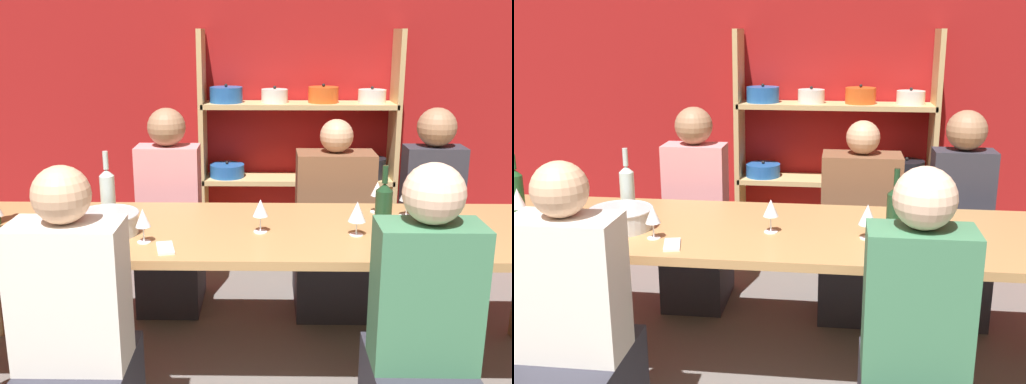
% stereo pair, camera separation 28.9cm
% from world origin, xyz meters
% --- Properties ---
extents(wall_back_red, '(8.80, 0.06, 2.70)m').
position_xyz_m(wall_back_red, '(0.00, 3.83, 1.35)').
color(wall_back_red, '#A31919').
rests_on(wall_back_red, ground_plane).
extents(shelf_unit, '(1.45, 0.30, 1.67)m').
position_xyz_m(shelf_unit, '(0.46, 3.63, 0.72)').
color(shelf_unit, tan).
rests_on(shelf_unit, ground_plane).
extents(dining_table, '(3.08, 0.86, 0.75)m').
position_xyz_m(dining_table, '(0.16, 1.94, 0.68)').
color(dining_table, '#AD7F4C').
rests_on(dining_table, ground_plane).
extents(mixing_bowl, '(0.30, 0.30, 0.10)m').
position_xyz_m(mixing_bowl, '(-0.53, 1.86, 0.81)').
color(mixing_bowl, '#B7BABC').
rests_on(mixing_bowl, dining_table).
extents(wine_bottle_green, '(0.07, 0.07, 0.32)m').
position_xyz_m(wine_bottle_green, '(-1.11, 1.98, 0.88)').
color(wine_bottle_green, '#1E4C23').
rests_on(wine_bottle_green, dining_table).
extents(wine_bottle_dark, '(0.07, 0.07, 0.34)m').
position_xyz_m(wine_bottle_dark, '(-0.58, 2.09, 0.88)').
color(wine_bottle_dark, '#B2C6C1').
rests_on(wine_bottle_dark, dining_table).
extents(wine_bottle_amber, '(0.08, 0.08, 0.32)m').
position_xyz_m(wine_bottle_amber, '(0.74, 1.86, 0.88)').
color(wine_bottle_amber, '#19381E').
rests_on(wine_bottle_amber, dining_table).
extents(wine_glass_red_a, '(0.08, 0.08, 0.18)m').
position_xyz_m(wine_glass_red_a, '(0.91, 2.14, 0.88)').
color(wine_glass_red_a, white).
rests_on(wine_glass_red_a, dining_table).
extents(wine_glass_empty_a, '(0.08, 0.08, 0.16)m').
position_xyz_m(wine_glass_empty_a, '(0.62, 1.85, 0.86)').
color(wine_glass_empty_a, white).
rests_on(wine_glass_empty_a, dining_table).
extents(wine_glass_red_b, '(0.08, 0.08, 0.17)m').
position_xyz_m(wine_glass_red_b, '(-1.06, 1.90, 0.87)').
color(wine_glass_red_b, white).
rests_on(wine_glass_red_b, dining_table).
extents(wine_glass_white_a, '(0.06, 0.06, 0.16)m').
position_xyz_m(wine_glass_white_a, '(0.78, 2.21, 0.87)').
color(wine_glass_white_a, white).
rests_on(wine_glass_white_a, dining_table).
extents(wine_glass_empty_b, '(0.07, 0.07, 0.16)m').
position_xyz_m(wine_glass_empty_b, '(0.18, 1.89, 0.87)').
color(wine_glass_empty_b, white).
rests_on(wine_glass_empty_b, dining_table).
extents(wine_glass_white_b, '(0.07, 0.07, 0.16)m').
position_xyz_m(wine_glass_white_b, '(-0.33, 1.74, 0.86)').
color(wine_glass_white_b, white).
rests_on(wine_glass_white_b, dining_table).
extents(cell_phone, '(0.10, 0.16, 0.01)m').
position_xyz_m(cell_phone, '(-0.22, 1.66, 0.76)').
color(cell_phone, silver).
rests_on(cell_phone, dining_table).
extents(person_near_a, '(0.40, 0.50, 1.21)m').
position_xyz_m(person_near_a, '(-0.50, 1.23, 0.44)').
color(person_near_a, '#2D2D38').
rests_on(person_near_a, ground_plane).
extents(person_far_a, '(0.34, 0.43, 1.24)m').
position_xyz_m(person_far_a, '(1.18, 2.66, 0.48)').
color(person_far_a, '#2D2D38').
rests_on(person_far_a, ground_plane).
extents(person_near_b, '(0.37, 0.46, 1.23)m').
position_xyz_m(person_near_b, '(0.77, 1.20, 0.46)').
color(person_near_b, '#2D2D38').
rests_on(person_near_b, ground_plane).
extents(person_far_b, '(0.46, 0.57, 1.16)m').
position_xyz_m(person_far_b, '(0.62, 2.71, 0.42)').
color(person_far_b, '#2D2D38').
rests_on(person_far_b, ground_plane).
extents(person_far_c, '(0.37, 0.46, 1.23)m').
position_xyz_m(person_far_c, '(-0.37, 2.69, 0.46)').
color(person_far_c, '#2D2D38').
rests_on(person_far_c, ground_plane).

